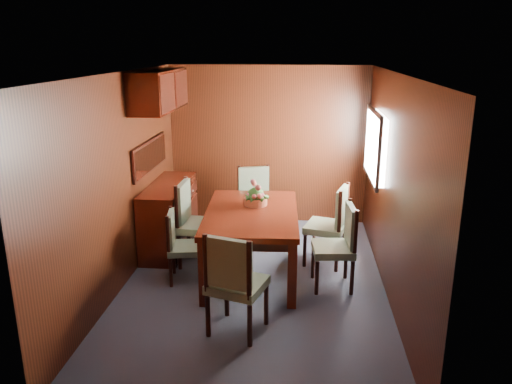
# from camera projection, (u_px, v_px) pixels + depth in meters

# --- Properties ---
(ground) EXTENTS (4.50, 4.50, 0.00)m
(ground) POSITION_uv_depth(u_px,v_px,m) (254.00, 284.00, 5.82)
(ground) COLOR #343848
(ground) RESTS_ON ground
(room_shell) EXTENTS (3.06, 4.52, 2.41)m
(room_shell) POSITION_uv_depth(u_px,v_px,m) (248.00, 141.00, 5.68)
(room_shell) COLOR black
(room_shell) RESTS_ON ground
(sideboard) EXTENTS (0.48, 1.40, 0.90)m
(sideboard) POSITION_uv_depth(u_px,v_px,m) (170.00, 216.00, 6.76)
(sideboard) COLOR #390F07
(sideboard) RESTS_ON ground
(dining_table) EXTENTS (1.15, 1.76, 0.80)m
(dining_table) POSITION_uv_depth(u_px,v_px,m) (252.00, 220.00, 5.89)
(dining_table) COLOR #390F07
(dining_table) RESTS_ON ground
(chair_left_near) EXTENTS (0.45, 0.46, 0.86)m
(chair_left_near) POSITION_uv_depth(u_px,v_px,m) (180.00, 242.00, 5.79)
(chair_left_near) COLOR black
(chair_left_near) RESTS_ON ground
(chair_left_far) EXTENTS (0.51, 0.53, 1.07)m
(chair_left_far) POSITION_uv_depth(u_px,v_px,m) (193.00, 218.00, 6.24)
(chair_left_far) COLOR black
(chair_left_far) RESTS_ON ground
(chair_right_near) EXTENTS (0.49, 0.51, 0.99)m
(chair_right_near) POSITION_uv_depth(u_px,v_px,m) (340.00, 241.00, 5.62)
(chair_right_near) COLOR black
(chair_right_near) RESTS_ON ground
(chair_right_far) EXTENTS (0.59, 0.60, 1.03)m
(chair_right_far) POSITION_uv_depth(u_px,v_px,m) (332.00, 221.00, 6.21)
(chair_right_far) COLOR black
(chair_right_far) RESTS_ON ground
(chair_head) EXTENTS (0.62, 0.60, 1.05)m
(chair_head) POSITION_uv_depth(u_px,v_px,m) (234.00, 279.00, 4.65)
(chair_head) COLOR black
(chair_head) RESTS_ON ground
(chair_foot) EXTENTS (0.60, 0.58, 1.02)m
(chair_foot) POSITION_uv_depth(u_px,v_px,m) (255.00, 198.00, 7.15)
(chair_foot) COLOR black
(chair_foot) RESTS_ON ground
(flower_centerpiece) EXTENTS (0.31, 0.31, 0.31)m
(flower_centerpiece) POSITION_uv_depth(u_px,v_px,m) (256.00, 193.00, 6.05)
(flower_centerpiece) COLOR #B35836
(flower_centerpiece) RESTS_ON dining_table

